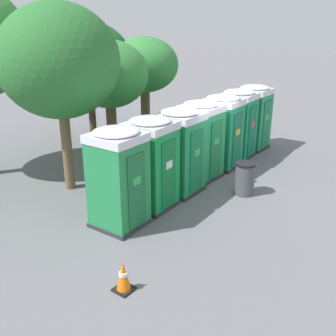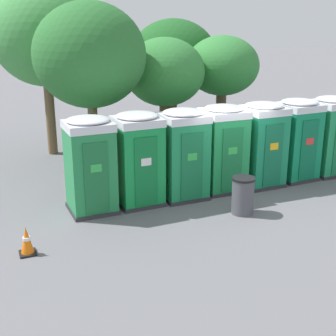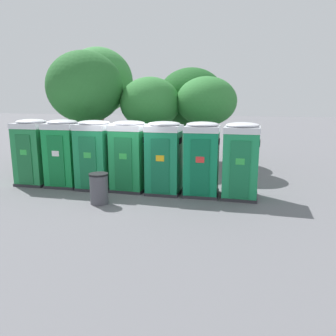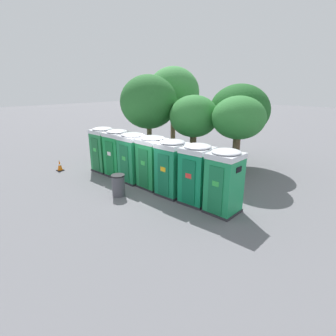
{
  "view_description": "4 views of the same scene",
  "coord_description": "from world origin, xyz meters",
  "px_view_note": "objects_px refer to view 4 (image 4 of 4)",
  "views": [
    {
      "loc": [
        -10.33,
        -6.23,
        4.9
      ],
      "look_at": [
        -1.88,
        0.07,
        0.91
      ],
      "focal_mm": 42.0,
      "sensor_mm": 36.0,
      "label": 1
    },
    {
      "loc": [
        -6.45,
        -11.36,
        4.88
      ],
      "look_at": [
        -1.76,
        0.07,
        0.91
      ],
      "focal_mm": 50.0,
      "sensor_mm": 36.0,
      "label": 2
    },
    {
      "loc": [
        4.35,
        -10.75,
        3.24
      ],
      "look_at": [
        1.44,
        0.14,
        0.9
      ],
      "focal_mm": 35.0,
      "sensor_mm": 36.0,
      "label": 3
    },
    {
      "loc": [
        8.8,
        -8.09,
        4.8
      ],
      "look_at": [
        1.05,
        0.13,
        1.21
      ],
      "focal_mm": 28.0,
      "sensor_mm": 36.0,
      "label": 4
    }
  ],
  "objects_px": {
    "portapotty_2": "(133,157)",
    "portapotty_4": "(172,168)",
    "trash_can": "(118,185)",
    "portapotty_6": "(224,181)",
    "portapotty_1": "(118,153)",
    "street_tree_4": "(149,102)",
    "traffic_cone": "(60,166)",
    "portapotty_3": "(152,162)",
    "street_tree_0": "(238,119)",
    "street_tree_3": "(239,111)",
    "street_tree_2": "(173,93)",
    "street_tree_1": "(194,117)",
    "portapotty_0": "(104,149)",
    "portapotty_5": "(197,174)"
  },
  "relations": [
    {
      "from": "portapotty_1",
      "to": "portapotty_3",
      "type": "distance_m",
      "value": 2.63
    },
    {
      "from": "portapotty_3",
      "to": "portapotty_4",
      "type": "relative_size",
      "value": 1.0
    },
    {
      "from": "portapotty_1",
      "to": "traffic_cone",
      "type": "relative_size",
      "value": 3.97
    },
    {
      "from": "portapotty_4",
      "to": "street_tree_2",
      "type": "height_order",
      "value": "street_tree_2"
    },
    {
      "from": "portapotty_0",
      "to": "portapotty_6",
      "type": "xyz_separation_m",
      "value": [
        7.88,
        0.16,
        0.0
      ]
    },
    {
      "from": "street_tree_1",
      "to": "street_tree_2",
      "type": "bearing_deg",
      "value": 148.09
    },
    {
      "from": "portapotty_4",
      "to": "portapotty_6",
      "type": "height_order",
      "value": "same"
    },
    {
      "from": "traffic_cone",
      "to": "street_tree_2",
      "type": "bearing_deg",
      "value": 77.04
    },
    {
      "from": "traffic_cone",
      "to": "street_tree_1",
      "type": "bearing_deg",
      "value": 45.63
    },
    {
      "from": "portapotty_3",
      "to": "traffic_cone",
      "type": "xyz_separation_m",
      "value": [
        -5.81,
        -1.96,
        -0.97
      ]
    },
    {
      "from": "portapotty_5",
      "to": "street_tree_2",
      "type": "height_order",
      "value": "street_tree_2"
    },
    {
      "from": "street_tree_1",
      "to": "trash_can",
      "type": "height_order",
      "value": "street_tree_1"
    },
    {
      "from": "portapotty_2",
      "to": "portapotty_4",
      "type": "bearing_deg",
      "value": 1.45
    },
    {
      "from": "portapotty_5",
      "to": "street_tree_2",
      "type": "distance_m",
      "value": 9.33
    },
    {
      "from": "portapotty_1",
      "to": "street_tree_2",
      "type": "xyz_separation_m",
      "value": [
        -1.38,
        5.95,
        2.98
      ]
    },
    {
      "from": "street_tree_4",
      "to": "trash_can",
      "type": "bearing_deg",
      "value": -58.29
    },
    {
      "from": "street_tree_0",
      "to": "street_tree_4",
      "type": "xyz_separation_m",
      "value": [
        -5.29,
        -1.35,
        0.65
      ]
    },
    {
      "from": "portapotty_4",
      "to": "traffic_cone",
      "type": "distance_m",
      "value": 7.44
    },
    {
      "from": "portapotty_6",
      "to": "street_tree_3",
      "type": "distance_m",
      "value": 7.08
    },
    {
      "from": "street_tree_0",
      "to": "street_tree_1",
      "type": "relative_size",
      "value": 1.0
    },
    {
      "from": "street_tree_0",
      "to": "trash_can",
      "type": "relative_size",
      "value": 4.35
    },
    {
      "from": "street_tree_3",
      "to": "street_tree_4",
      "type": "xyz_separation_m",
      "value": [
        -4.19,
        -3.42,
        0.46
      ]
    },
    {
      "from": "street_tree_0",
      "to": "street_tree_3",
      "type": "bearing_deg",
      "value": 118.02
    },
    {
      "from": "portapotty_1",
      "to": "street_tree_4",
      "type": "distance_m",
      "value": 3.82
    },
    {
      "from": "portapotty_4",
      "to": "trash_can",
      "type": "height_order",
      "value": "portapotty_4"
    },
    {
      "from": "portapotty_1",
      "to": "street_tree_4",
      "type": "xyz_separation_m",
      "value": [
        -0.52,
        2.82,
        2.52
      ]
    },
    {
      "from": "street_tree_1",
      "to": "portapotty_2",
      "type": "bearing_deg",
      "value": -104.31
    },
    {
      "from": "portapotty_3",
      "to": "street_tree_0",
      "type": "bearing_deg",
      "value": 62.36
    },
    {
      "from": "portapotty_6",
      "to": "portapotty_1",
      "type": "bearing_deg",
      "value": -178.98
    },
    {
      "from": "portapotty_4",
      "to": "street_tree_3",
      "type": "xyz_separation_m",
      "value": [
        -0.27,
        6.21,
        2.06
      ]
    },
    {
      "from": "portapotty_0",
      "to": "street_tree_4",
      "type": "distance_m",
      "value": 3.89
    },
    {
      "from": "portapotty_2",
      "to": "street_tree_4",
      "type": "xyz_separation_m",
      "value": [
        -1.84,
        2.85,
        2.52
      ]
    },
    {
      "from": "street_tree_0",
      "to": "trash_can",
      "type": "xyz_separation_m",
      "value": [
        -2.5,
        -5.88,
        -2.66
      ]
    },
    {
      "from": "portapotty_3",
      "to": "street_tree_3",
      "type": "bearing_deg",
      "value": 80.4
    },
    {
      "from": "portapotty_2",
      "to": "street_tree_3",
      "type": "relative_size",
      "value": 0.52
    },
    {
      "from": "portapotty_1",
      "to": "portapotty_2",
      "type": "xyz_separation_m",
      "value": [
        1.32,
        -0.03,
        -0.0
      ]
    },
    {
      "from": "portapotty_3",
      "to": "street_tree_4",
      "type": "distance_m",
      "value": 4.88
    },
    {
      "from": "portapotty_0",
      "to": "street_tree_1",
      "type": "distance_m",
      "value": 5.47
    },
    {
      "from": "traffic_cone",
      "to": "portapotty_1",
      "type": "bearing_deg",
      "value": 30.63
    },
    {
      "from": "portapotty_3",
      "to": "portapotty_2",
      "type": "bearing_deg",
      "value": -175.23
    },
    {
      "from": "portapotty_0",
      "to": "portapotty_1",
      "type": "relative_size",
      "value": 1.0
    },
    {
      "from": "street_tree_4",
      "to": "street_tree_2",
      "type": "bearing_deg",
      "value": 105.32
    },
    {
      "from": "portapotty_6",
      "to": "street_tree_3",
      "type": "xyz_separation_m",
      "value": [
        -2.9,
        6.13,
        2.06
      ]
    },
    {
      "from": "street_tree_4",
      "to": "traffic_cone",
      "type": "bearing_deg",
      "value": -119.5
    },
    {
      "from": "trash_can",
      "to": "traffic_cone",
      "type": "xyz_separation_m",
      "value": [
        -5.46,
        -0.18,
        -0.19
      ]
    },
    {
      "from": "street_tree_0",
      "to": "street_tree_3",
      "type": "height_order",
      "value": "street_tree_3"
    },
    {
      "from": "trash_can",
      "to": "portapotty_6",
      "type": "bearing_deg",
      "value": 23.02
    },
    {
      "from": "street_tree_4",
      "to": "street_tree_1",
      "type": "bearing_deg",
      "value": 17.23
    },
    {
      "from": "portapotty_4",
      "to": "street_tree_3",
      "type": "relative_size",
      "value": 0.52
    },
    {
      "from": "portapotty_1",
      "to": "portapotty_6",
      "type": "xyz_separation_m",
      "value": [
        6.57,
        0.12,
        0.0
      ]
    }
  ]
}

